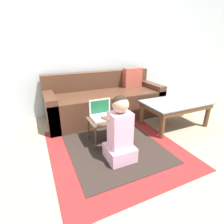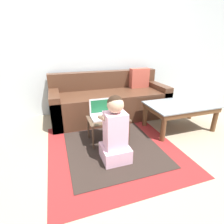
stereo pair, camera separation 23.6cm
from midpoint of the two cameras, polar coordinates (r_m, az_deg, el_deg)
The scene contains 9 objects.
ground_plane at distance 2.39m, azimuth 6.28°, elevation -10.73°, with size 16.00×16.00×0.00m, color gray.
wall_back at distance 3.40m, azimuth -3.77°, elevation 21.29°, with size 9.00×0.06×2.50m.
area_rug at distance 2.31m, azimuth 3.40°, elevation -11.83°, with size 1.61×1.67×0.01m.
couch at distance 3.17m, azimuth 1.47°, elevation 3.62°, with size 2.04×0.81×0.83m.
coffee_table at distance 2.91m, azimuth 23.59°, elevation 1.20°, with size 1.02×0.62×0.41m.
laptop_desk at distance 2.34m, azimuth 1.61°, elevation -3.03°, with size 0.54×0.34×0.34m.
laptop at distance 2.33m, azimuth -0.36°, elevation -0.84°, with size 0.30×0.23×0.24m.
computer_mouse at distance 2.34m, azimuth 5.59°, elevation -1.46°, with size 0.07×0.11×0.04m.
person_seated at distance 1.94m, azimuth 4.52°, elevation -6.88°, with size 0.31×0.41×0.78m.
Camera 2 is at (-0.77, -1.86, 1.28)m, focal length 28.00 mm.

